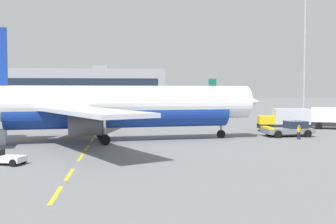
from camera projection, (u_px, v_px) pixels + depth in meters
ground at (234, 124)px, 69.51m from camera, size 400.00×400.00×0.00m
apron_paint_markings at (101, 126)px, 64.90m from camera, size 8.00×98.18×0.01m
airliner_foreground at (115, 106)px, 45.82m from camera, size 34.81×34.33×12.20m
pushback_tug at (289, 129)px, 50.96m from camera, size 6.19×3.54×2.08m
airliner_mid_left at (192, 98)px, 137.88m from camera, size 23.26×24.71×9.20m
catering_truck at (285, 119)px, 57.04m from camera, size 7.26×3.39×3.14m
fuel_service_truck at (334, 118)px, 60.45m from camera, size 7.32×5.33×3.14m
ground_crew_worker at (299, 131)px, 47.77m from camera, size 0.54×0.53×1.69m
apron_light_mast_far at (305, 39)px, 76.26m from camera, size 1.80×1.80×24.28m
terminal_satellite at (73, 87)px, 164.68m from camera, size 72.02×20.66×15.41m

